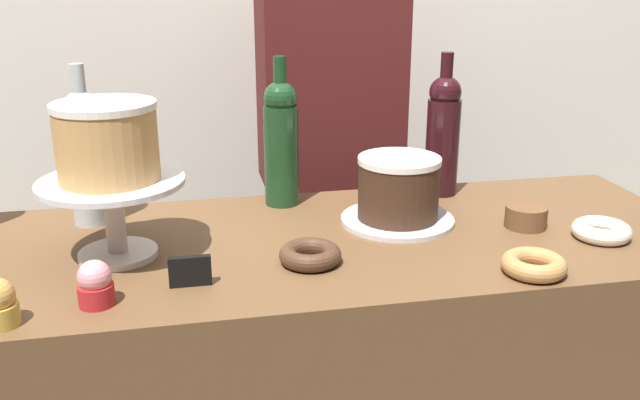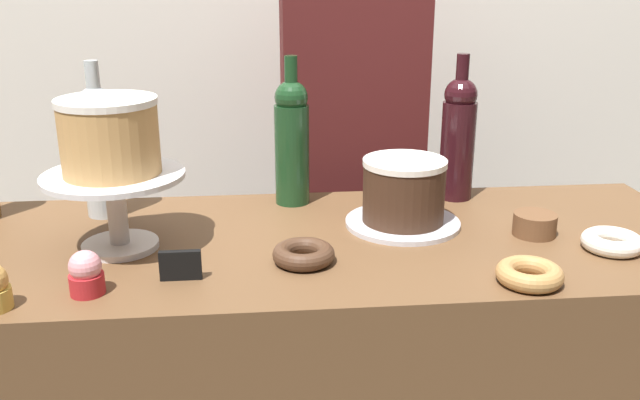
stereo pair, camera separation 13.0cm
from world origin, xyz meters
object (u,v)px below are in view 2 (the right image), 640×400
(cake_stand_pedestal, at_px, (116,197))
(wine_bottle_dark_red, at_px, (458,136))
(cupcake_strawberry, at_px, (86,274))
(chocolate_round_cake, at_px, (404,190))
(wine_bottle_clear, at_px, (100,149))
(donut_sugar, at_px, (612,242))
(white_layer_cake, at_px, (109,136))
(cookie_stack, at_px, (535,224))
(price_sign_chalkboard, at_px, (180,265))
(barista_figure, at_px, (350,184))
(donut_maple, at_px, (529,274))
(donut_chocolate, at_px, (304,254))
(wine_bottle_green, at_px, (292,140))

(cake_stand_pedestal, relative_size, wine_bottle_dark_red, 0.79)
(cake_stand_pedestal, height_order, cupcake_strawberry, cake_stand_pedestal)
(chocolate_round_cake, relative_size, wine_bottle_clear, 0.52)
(cake_stand_pedestal, bearing_deg, chocolate_round_cake, 7.19)
(wine_bottle_clear, bearing_deg, donut_sugar, -16.56)
(wine_bottle_dark_red, bearing_deg, cake_stand_pedestal, -161.70)
(cupcake_strawberry, bearing_deg, donut_sugar, 5.63)
(cake_stand_pedestal, relative_size, white_layer_cake, 1.45)
(cupcake_strawberry, distance_m, cookie_stack, 0.84)
(price_sign_chalkboard, bearing_deg, barista_figure, 60.59)
(cake_stand_pedestal, xyz_separation_m, donut_sugar, (0.92, -0.10, -0.09))
(cake_stand_pedestal, xyz_separation_m, cupcake_strawberry, (-0.02, -0.19, -0.07))
(donut_maple, bearing_deg, barista_figure, 104.74)
(donut_chocolate, distance_m, price_sign_chalkboard, 0.22)
(cookie_stack, bearing_deg, barista_figure, 118.26)
(donut_chocolate, distance_m, donut_sugar, 0.58)
(chocolate_round_cake, bearing_deg, wine_bottle_green, 142.49)
(white_layer_cake, bearing_deg, cupcake_strawberry, -95.70)
(wine_bottle_dark_red, height_order, price_sign_chalkboard, wine_bottle_dark_red)
(wine_bottle_dark_red, distance_m, price_sign_chalkboard, 0.71)
(cake_stand_pedestal, xyz_separation_m, white_layer_cake, (0.00, 0.00, 0.11))
(cake_stand_pedestal, xyz_separation_m, wine_bottle_dark_red, (0.71, 0.23, 0.04))
(cake_stand_pedestal, relative_size, cookie_stack, 3.07)
(donut_chocolate, xyz_separation_m, donut_sugar, (0.58, 0.00, 0.00))
(donut_chocolate, bearing_deg, white_layer_cake, 163.88)
(donut_sugar, xyz_separation_m, price_sign_chalkboard, (-0.79, -0.05, 0.01))
(cake_stand_pedestal, relative_size, wine_bottle_green, 0.79)
(chocolate_round_cake, height_order, wine_bottle_clear, wine_bottle_clear)
(white_layer_cake, xyz_separation_m, cookie_stack, (0.80, -0.01, -0.19))
(white_layer_cake, xyz_separation_m, wine_bottle_green, (0.34, 0.24, -0.07))
(wine_bottle_dark_red, height_order, donut_maple, wine_bottle_dark_red)
(cake_stand_pedestal, height_order, wine_bottle_green, wine_bottle_green)
(wine_bottle_dark_red, relative_size, barista_figure, 0.20)
(chocolate_round_cake, distance_m, donut_chocolate, 0.28)
(wine_bottle_clear, bearing_deg, wine_bottle_dark_red, 2.89)
(cake_stand_pedestal, relative_size, donut_maple, 2.30)
(wine_bottle_dark_red, distance_m, cupcake_strawberry, 0.85)
(wine_bottle_dark_red, height_order, cookie_stack, wine_bottle_dark_red)
(white_layer_cake, bearing_deg, donut_chocolate, -16.12)
(wine_bottle_dark_red, height_order, cupcake_strawberry, wine_bottle_dark_red)
(cake_stand_pedestal, bearing_deg, cupcake_strawberry, -95.70)
(cupcake_strawberry, bearing_deg, cake_stand_pedestal, 84.30)
(donut_chocolate, bearing_deg, donut_maple, -17.99)
(cupcake_strawberry, height_order, cookie_stack, cupcake_strawberry)
(cupcake_strawberry, relative_size, donut_sugar, 0.66)
(donut_chocolate, relative_size, price_sign_chalkboard, 1.60)
(wine_bottle_clear, distance_m, wine_bottle_green, 0.40)
(cupcake_strawberry, bearing_deg, donut_maple, -2.38)
(white_layer_cake, height_order, chocolate_round_cake, white_layer_cake)
(donut_maple, height_order, barista_figure, barista_figure)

